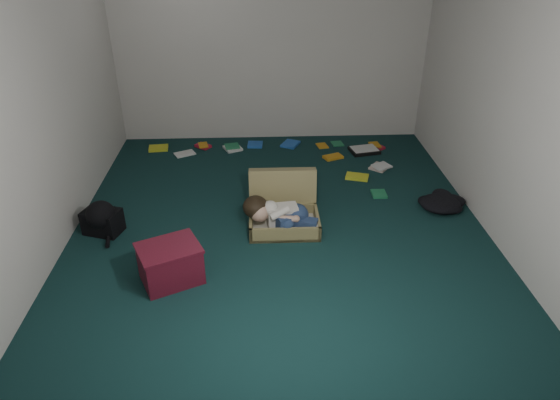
{
  "coord_description": "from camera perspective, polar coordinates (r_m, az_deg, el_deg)",
  "views": [
    {
      "loc": [
        -0.19,
        -4.2,
        2.65
      ],
      "look_at": [
        0.0,
        -0.15,
        0.35
      ],
      "focal_mm": 32.0,
      "sensor_mm": 36.0,
      "label": 1
    }
  ],
  "objects": [
    {
      "name": "wall_left",
      "position": [
        4.77,
        -25.28,
        10.31
      ],
      "size": [
        0.0,
        4.5,
        4.5
      ],
      "primitive_type": "plane",
      "rotation": [
        1.57,
        0.0,
        1.57
      ],
      "color": "silver",
      "rests_on": "ground"
    },
    {
      "name": "maroon_bin",
      "position": [
        4.24,
        -12.42,
        -7.1
      ],
      "size": [
        0.6,
        0.55,
        0.34
      ],
      "rotation": [
        0.0,
        0.0,
        0.44
      ],
      "color": "#591221",
      "rests_on": "floor"
    },
    {
      "name": "suitcase",
      "position": [
        4.92,
        0.4,
        -1.02
      ],
      "size": [
        0.68,
        0.66,
        0.49
      ],
      "rotation": [
        0.0,
        0.0,
        -0.0
      ],
      "color": "olive",
      "rests_on": "floor"
    },
    {
      "name": "wall_back",
      "position": [
        6.6,
        -1.01,
        17.74
      ],
      "size": [
        4.5,
        0.0,
        4.5
      ],
      "primitive_type": "plane",
      "rotation": [
        1.57,
        0.0,
        0.0
      ],
      "color": "silver",
      "rests_on": "ground"
    },
    {
      "name": "book_scatter",
      "position": [
        6.42,
        1.87,
        5.26
      ],
      "size": [
        3.1,
        1.67,
        0.02
      ],
      "color": "yellow",
      "rests_on": "floor"
    },
    {
      "name": "person",
      "position": [
        4.75,
        -0.06,
        -1.64
      ],
      "size": [
        0.73,
        0.35,
        0.31
      ],
      "rotation": [
        0.0,
        0.0,
        -0.0
      ],
      "color": "silver",
      "rests_on": "suitcase"
    },
    {
      "name": "wall_front",
      "position": [
        2.38,
        2.35,
        -5.05
      ],
      "size": [
        4.5,
        0.0,
        4.5
      ],
      "primitive_type": "plane",
      "rotation": [
        -1.57,
        0.0,
        0.0
      ],
      "color": "silver",
      "rests_on": "ground"
    },
    {
      "name": "floor",
      "position": [
        4.97,
        -0.08,
        -2.66
      ],
      "size": [
        4.5,
        4.5,
        0.0
      ],
      "primitive_type": "plane",
      "color": "#102D2D",
      "rests_on": "ground"
    },
    {
      "name": "wall_right",
      "position": [
        4.93,
        24.31,
        11.07
      ],
      "size": [
        0.0,
        4.5,
        4.5
      ],
      "primitive_type": "plane",
      "rotation": [
        1.57,
        0.0,
        -1.57
      ],
      "color": "silver",
      "rests_on": "ground"
    },
    {
      "name": "paper_tray",
      "position": [
        6.59,
        9.6,
        5.65
      ],
      "size": [
        0.41,
        0.34,
        0.05
      ],
      "rotation": [
        0.0,
        0.0,
        0.2
      ],
      "color": "black",
      "rests_on": "floor"
    },
    {
      "name": "backpack",
      "position": [
        5.07,
        -19.64,
        -2.23
      ],
      "size": [
        0.51,
        0.46,
        0.25
      ],
      "primitive_type": null,
      "rotation": [
        0.0,
        0.0,
        -0.33
      ],
      "color": "black",
      "rests_on": "floor"
    },
    {
      "name": "clothing_pile",
      "position": [
        5.47,
        17.88,
        -0.15
      ],
      "size": [
        0.54,
        0.5,
        0.14
      ],
      "primitive_type": null,
      "rotation": [
        0.0,
        0.0,
        0.4
      ],
      "color": "black",
      "rests_on": "floor"
    }
  ]
}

